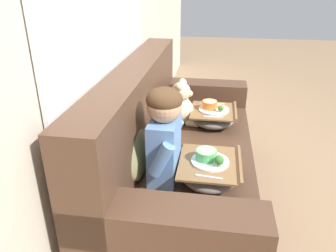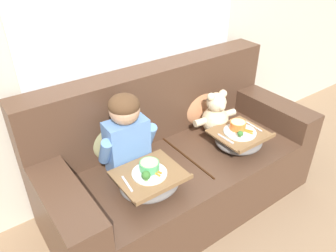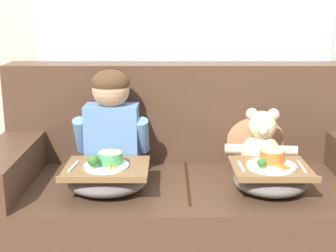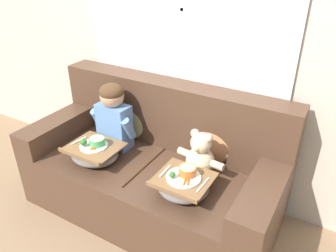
{
  "view_description": "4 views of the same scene",
  "coord_description": "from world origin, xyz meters",
  "views": [
    {
      "loc": [
        -1.98,
        -0.18,
        1.56
      ],
      "look_at": [
        -0.06,
        0.11,
        0.65
      ],
      "focal_mm": 35.0,
      "sensor_mm": 36.0,
      "label": 1
    },
    {
      "loc": [
        -1.19,
        -1.47,
        1.88
      ],
      "look_at": [
        -0.14,
        -0.03,
        0.77
      ],
      "focal_mm": 35.0,
      "sensor_mm": 36.0,
      "label": 2
    },
    {
      "loc": [
        -0.1,
        -2.25,
        1.34
      ],
      "look_at": [
        -0.1,
        -0.05,
        0.76
      ],
      "focal_mm": 50.0,
      "sensor_mm": 36.0,
      "label": 3
    },
    {
      "loc": [
        1.17,
        -1.72,
        1.93
      ],
      "look_at": [
        0.11,
        0.09,
        0.78
      ],
      "focal_mm": 35.0,
      "sensor_mm": 36.0,
      "label": 4
    }
  ],
  "objects": [
    {
      "name": "ground_plane",
      "position": [
        0.0,
        0.0,
        0.0
      ],
      "size": [
        14.0,
        14.0,
        0.0
      ],
      "primitive_type": "plane",
      "color": "#8E7051"
    },
    {
      "name": "wall_back_with_window",
      "position": [
        0.0,
        0.53,
        1.32
      ],
      "size": [
        8.0,
        0.08,
        2.6
      ],
      "color": "beige",
      "rests_on": "ground_plane"
    },
    {
      "name": "couch",
      "position": [
        0.0,
        0.07,
        0.36
      ],
      "size": [
        1.99,
        0.9,
        1.02
      ],
      "color": "#4C3323",
      "rests_on": "ground_plane"
    },
    {
      "name": "throw_pillow_behind_child",
      "position": [
        -0.39,
        0.26,
        0.66
      ],
      "size": [
        0.39,
        0.19,
        0.41
      ],
      "color": "#898456",
      "rests_on": "couch"
    },
    {
      "name": "throw_pillow_behind_teddy",
      "position": [
        0.39,
        0.26,
        0.66
      ],
      "size": [
        0.37,
        0.18,
        0.38
      ],
      "color": "#B2754C",
      "rests_on": "couch"
    },
    {
      "name": "child_figure",
      "position": [
        -0.39,
        0.08,
        0.77
      ],
      "size": [
        0.39,
        0.19,
        0.55
      ],
      "color": "#5B84BC",
      "rests_on": "couch"
    },
    {
      "name": "teddy_bear",
      "position": [
        0.39,
        0.08,
        0.62
      ],
      "size": [
        0.38,
        0.27,
        0.35
      ],
      "color": "beige",
      "rests_on": "couch"
    },
    {
      "name": "lap_tray_child",
      "position": [
        -0.39,
        -0.18,
        0.54
      ],
      "size": [
        0.4,
        0.35,
        0.2
      ],
      "color": "slate",
      "rests_on": "child_figure"
    },
    {
      "name": "lap_tray_teddy",
      "position": [
        0.39,
        -0.18,
        0.54
      ],
      "size": [
        0.37,
        0.35,
        0.19
      ],
      "color": "slate",
      "rests_on": "teddy_bear"
    }
  ]
}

